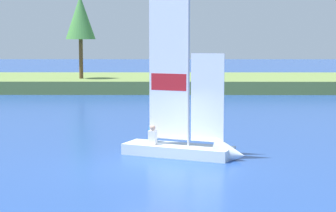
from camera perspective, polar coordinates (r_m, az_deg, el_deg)
The scene contains 4 objects.
ground_plane at distance 19.49m, azimuth -1.34°, elevation -6.00°, with size 200.00×200.00×0.00m, color #234793.
shore_bank at distance 50.43m, azimuth -0.26°, elevation 2.25°, with size 80.00×12.03×0.99m, color olive.
shoreline_tree_midleft at distance 48.27m, azimuth -8.30°, elevation 8.26°, with size 2.34×2.34×6.55m.
sailboat at distance 21.34m, azimuth 2.59°, elevation -3.53°, with size 4.55×2.82×6.32m.
Camera 1 is at (0.59, -19.02, 4.21)m, focal length 64.39 mm.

